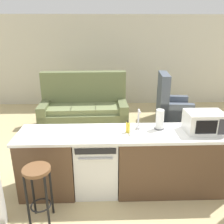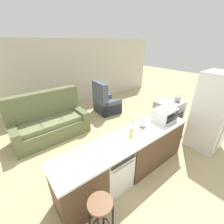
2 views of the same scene
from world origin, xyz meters
The scene contains 11 objects.
ground_plane centered at (0.00, 0.00, 0.00)m, with size 24.00×24.00×0.00m, color tan.
wall_back centered at (0.30, 4.20, 1.30)m, with size 10.00×0.06×2.60m.
kitchen_counter centered at (0.24, 0.00, 0.42)m, with size 2.94×0.66×0.90m.
dishwasher centered at (-0.25, 0.00, 0.42)m, with size 0.58×0.61×0.84m.
microwave centered at (1.22, 0.00, 1.04)m, with size 0.50×0.37×0.28m.
sink_faucet centered at (0.34, 0.09, 1.03)m, with size 0.07×0.18×0.30m.
paper_towel_roll centered at (0.64, 0.11, 1.04)m, with size 0.14×0.14×0.28m.
soap_bottle centered at (0.18, 0.00, 0.97)m, with size 0.06×0.06×0.18m.
bar_stool centered at (-0.91, -0.59, 0.54)m, with size 0.32×0.32×0.74m.
couch centered at (-0.61, 2.43, 0.39)m, with size 2.02×0.95×1.27m.
armchair centered at (1.53, 2.70, 0.35)m, with size 0.89×0.93×1.20m.
Camera 1 is at (-0.13, -2.94, 2.25)m, focal length 38.00 mm.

